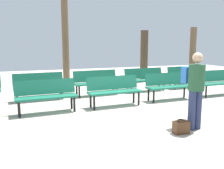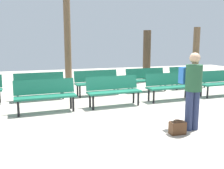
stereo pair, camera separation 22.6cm
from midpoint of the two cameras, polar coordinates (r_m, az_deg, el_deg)
The scene contains 14 objects.
ground_plane at distance 6.16m, azimuth 5.64°, elevation -8.04°, with size 24.58×24.58×0.00m, color #B2A899.
bench_r0_c1 at distance 6.93m, azimuth -15.63°, elevation -2.08°, with size 1.62×0.56×0.87m.
bench_r0_c2 at distance 7.38m, azimuth -0.41°, elevation -1.03°, with size 1.62×0.56×0.87m.
bench_r0_c3 at distance 8.38m, azimuth 12.00°, elevation 0.02°, with size 1.61×0.53×0.87m.
bench_r0_c4 at distance 9.66m, azimuth 22.17°, elevation 0.76°, with size 1.61×0.53×0.87m.
bench_r1_c1 at distance 8.53m, azimuth -16.97°, elevation -0.02°, with size 1.62×0.57×0.87m.
bench_r1_c2 at distance 8.94m, azimuth -4.32°, elevation 0.79°, with size 1.63×0.58×0.87m.
bench_r1_c3 at distance 9.76m, azimuth 6.81°, elevation 1.48°, with size 1.61×0.52×0.87m.
bench_r1_c4 at distance 10.87m, azimuth 15.73°, elevation 2.00°, with size 1.63×0.59×0.87m.
tree_0 at distance 12.09m, azimuth 6.76°, elevation 6.38°, with size 0.36×0.36×2.42m.
tree_1 at distance 12.44m, azimuth 17.31°, elevation 6.41°, with size 0.29×0.29×2.56m.
tree_2 at distance 10.55m, azimuth -11.10°, elevation 8.87°, with size 0.28×0.28×3.54m.
visitor_with_backpack at distance 5.58m, azimuth 17.22°, elevation -0.36°, with size 0.35×0.53×1.65m.
handbag at distance 5.40m, azimuth 14.23°, elevation -9.34°, with size 0.33×0.19×0.29m.
Camera 1 is at (-2.68, -5.25, 1.85)m, focal length 40.28 mm.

